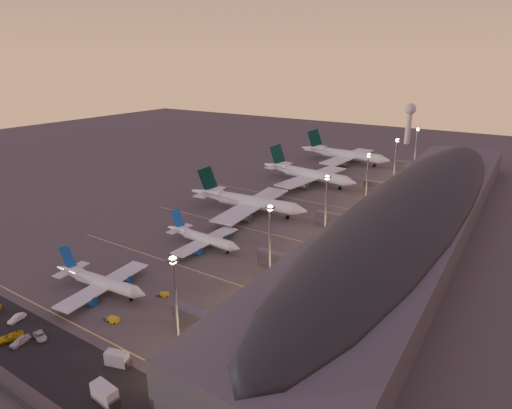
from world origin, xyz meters
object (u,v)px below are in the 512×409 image
(catering_truck_a, at_px, (118,359))
(baggage_tug_b, at_px, (163,294))
(airliner_wide_near, at_px, (246,201))
(service_van_e, at_px, (40,336))
(radar_tower, at_px, (410,117))
(catering_truck_b, at_px, (106,395))
(airliner_narrow_north, at_px, (202,238))
(airliner_wide_mid, at_px, (307,174))
(baggage_tug_a, at_px, (112,319))
(airliner_narrow_south, at_px, (99,281))
(service_van_c, at_px, (20,341))
(service_van_d, at_px, (10,337))
(airliner_wide_far, at_px, (343,154))
(service_van_a, at_px, (17,318))

(catering_truck_a, bearing_deg, baggage_tug_b, 97.84)
(airliner_wide_near, distance_m, service_van_e, 105.50)
(radar_tower, bearing_deg, catering_truck_b, -85.89)
(airliner_narrow_north, bearing_deg, radar_tower, 89.47)
(airliner_wide_mid, height_order, baggage_tug_a, airliner_wide_mid)
(airliner_narrow_south, relative_size, airliner_wide_near, 0.59)
(airliner_narrow_north, distance_m, service_van_c, 68.74)
(catering_truck_b, bearing_deg, catering_truck_a, 132.25)
(baggage_tug_a, distance_m, service_van_d, 23.68)
(airliner_wide_mid, bearing_deg, catering_truck_b, -69.07)
(airliner_wide_near, height_order, service_van_d, airliner_wide_near)
(catering_truck_b, xyz_separation_m, service_van_c, (-32.78, 0.82, -0.88))
(airliner_wide_near, xyz_separation_m, service_van_c, (7.69, -108.83, -4.02))
(radar_tower, bearing_deg, baggage_tug_a, -89.81)
(baggage_tug_a, bearing_deg, airliner_wide_mid, 86.84)
(service_van_e, bearing_deg, radar_tower, 13.52)
(baggage_tug_b, bearing_deg, airliner_wide_near, 72.61)
(service_van_e, bearing_deg, baggage_tug_b, -4.65)
(baggage_tug_a, bearing_deg, airliner_wide_far, 85.62)
(airliner_wide_mid, xyz_separation_m, service_van_c, (6.32, -167.39, -4.15))
(airliner_narrow_north, bearing_deg, airliner_wide_far, 94.87)
(airliner_narrow_south, height_order, airliner_wide_far, airliner_wide_far)
(airliner_wide_far, bearing_deg, airliner_narrow_south, -84.39)
(catering_truck_b, bearing_deg, airliner_narrow_north, 119.88)
(service_van_a, bearing_deg, baggage_tug_a, 21.27)
(airliner_wide_far, relative_size, service_van_a, 13.63)
(airliner_wide_near, relative_size, baggage_tug_b, 16.11)
(airliner_wide_far, bearing_deg, catering_truck_b, -75.18)
(airliner_narrow_north, distance_m, baggage_tug_a, 51.55)
(service_van_d, bearing_deg, baggage_tug_a, 72.99)
(baggage_tug_b, xyz_separation_m, catering_truck_b, (19.63, -35.84, 1.27))
(catering_truck_a, bearing_deg, catering_truck_b, -69.88)
(airliner_narrow_south, bearing_deg, catering_truck_b, -42.10)
(airliner_wide_near, xyz_separation_m, baggage_tug_a, (18.59, -90.43, -4.32))
(radar_tower, distance_m, service_van_d, 318.64)
(airliner_wide_far, xyz_separation_m, service_van_a, (-1.67, -221.02, -4.52))
(airliner_narrow_north, height_order, catering_truck_b, airliner_narrow_north)
(airliner_narrow_south, distance_m, service_van_e, 24.11)
(airliner_wide_near, height_order, airliner_wide_far, airliner_wide_far)
(airliner_narrow_south, xyz_separation_m, catering_truck_b, (37.44, -27.69, -1.51))
(airliner_narrow_north, relative_size, baggage_tug_a, 7.74)
(airliner_wide_mid, relative_size, baggage_tug_b, 16.53)
(radar_tower, relative_size, service_van_c, 6.36)
(airliner_wide_far, height_order, baggage_tug_a, airliner_wide_far)
(service_van_d, bearing_deg, service_van_a, 162.10)
(airliner_wide_far, xyz_separation_m, catering_truck_b, (41.38, -226.78, -3.55))
(catering_truck_b, height_order, service_van_d, catering_truck_b)
(catering_truck_a, relative_size, service_van_a, 1.30)
(airliner_narrow_north, bearing_deg, airliner_wide_near, 102.50)
(catering_truck_b, xyz_separation_m, service_van_e, (-30.72, 4.68, -1.05))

